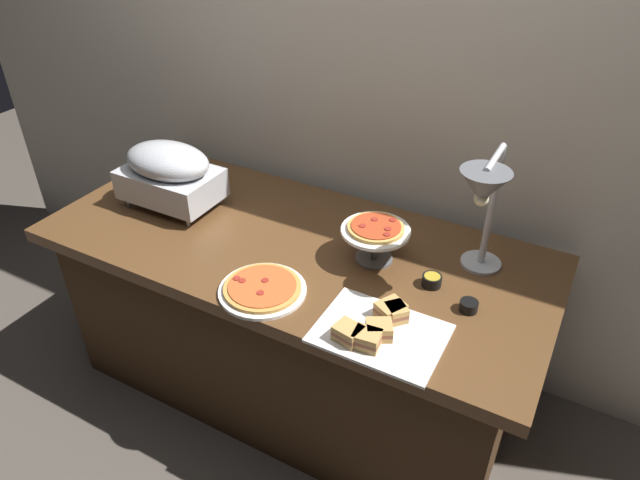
# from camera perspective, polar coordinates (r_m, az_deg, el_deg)

# --- Properties ---
(ground_plane) EXTENTS (8.00, 8.00, 0.00)m
(ground_plane) POSITION_cam_1_polar(r_m,az_deg,el_deg) (2.62, -2.30, -14.12)
(ground_plane) COLOR #4C443D
(back_wall) EXTENTS (4.40, 0.04, 2.40)m
(back_wall) POSITION_cam_1_polar(r_m,az_deg,el_deg) (2.32, 3.53, 15.01)
(back_wall) COLOR beige
(back_wall) RESTS_ON ground_plane
(buffet_table) EXTENTS (1.90, 0.84, 0.76)m
(buffet_table) POSITION_cam_1_polar(r_m,az_deg,el_deg) (2.35, -2.52, -7.84)
(buffet_table) COLOR brown
(buffet_table) RESTS_ON ground_plane
(chafing_dish) EXTENTS (0.39, 0.25, 0.27)m
(chafing_dish) POSITION_cam_1_polar(r_m,az_deg,el_deg) (2.36, -14.80, 6.56)
(chafing_dish) COLOR #B7BABF
(chafing_dish) RESTS_ON buffet_table
(heat_lamp) EXTENTS (0.15, 0.34, 0.46)m
(heat_lamp) POSITION_cam_1_polar(r_m,az_deg,el_deg) (1.76, 16.08, 4.28)
(heat_lamp) COLOR #B7BABF
(heat_lamp) RESTS_ON buffet_table
(pizza_plate_front) EXTENTS (0.29, 0.29, 0.03)m
(pizza_plate_front) POSITION_cam_1_polar(r_m,az_deg,el_deg) (1.89, -5.77, -4.87)
(pizza_plate_front) COLOR white
(pizza_plate_front) RESTS_ON buffet_table
(pizza_plate_center) EXTENTS (0.24, 0.24, 0.15)m
(pizza_plate_center) POSITION_cam_1_polar(r_m,az_deg,el_deg) (1.98, 5.57, 0.73)
(pizza_plate_center) COLOR #595B60
(pizza_plate_center) RESTS_ON buffet_table
(sandwich_platter) EXTENTS (0.38, 0.28, 0.06)m
(sandwich_platter) POSITION_cam_1_polar(r_m,az_deg,el_deg) (1.73, 5.78, -8.82)
(sandwich_platter) COLOR white
(sandwich_platter) RESTS_ON buffet_table
(sauce_cup_near) EXTENTS (0.07, 0.07, 0.04)m
(sauce_cup_near) POSITION_cam_1_polar(r_m,az_deg,el_deg) (1.94, 11.09, -3.96)
(sauce_cup_near) COLOR black
(sauce_cup_near) RESTS_ON buffet_table
(sauce_cup_far) EXTENTS (0.06, 0.06, 0.04)m
(sauce_cup_far) POSITION_cam_1_polar(r_m,az_deg,el_deg) (1.86, 14.62, -6.36)
(sauce_cup_far) COLOR black
(sauce_cup_far) RESTS_ON buffet_table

